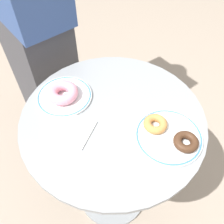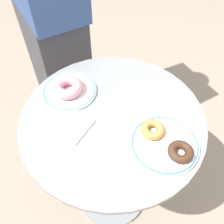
% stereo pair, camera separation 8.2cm
% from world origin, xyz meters
% --- Properties ---
extents(ground_plane, '(7.00, 7.00, 0.02)m').
position_xyz_m(ground_plane, '(0.00, 0.00, -0.01)').
color(ground_plane, gray).
extents(cafe_table, '(0.64, 0.64, 0.73)m').
position_xyz_m(cafe_table, '(0.00, 0.00, 0.47)').
color(cafe_table, gray).
rests_on(cafe_table, ground).
extents(plate_left, '(0.20, 0.20, 0.01)m').
position_xyz_m(plate_left, '(-0.19, -0.04, 0.74)').
color(plate_left, white).
rests_on(plate_left, cafe_table).
extents(plate_right, '(0.21, 0.21, 0.01)m').
position_xyz_m(plate_right, '(0.19, 0.04, 0.74)').
color(plate_right, white).
rests_on(plate_right, cafe_table).
extents(donut_pink_frosted, '(0.15, 0.15, 0.04)m').
position_xyz_m(donut_pink_frosted, '(-0.19, -0.05, 0.76)').
color(donut_pink_frosted, pink).
rests_on(donut_pink_frosted, plate_left).
extents(donut_chocolate, '(0.08, 0.08, 0.03)m').
position_xyz_m(donut_chocolate, '(0.25, 0.05, 0.76)').
color(donut_chocolate, '#422819').
rests_on(donut_chocolate, plate_right).
extents(donut_old_fashioned, '(0.08, 0.08, 0.03)m').
position_xyz_m(donut_old_fashioned, '(0.14, 0.05, 0.76)').
color(donut_old_fashioned, '#BC7F42').
rests_on(donut_old_fashioned, plate_right).
extents(paper_napkin, '(0.17, 0.15, 0.01)m').
position_xyz_m(paper_napkin, '(-0.08, -0.13, 0.73)').
color(paper_napkin, white).
rests_on(paper_napkin, cafe_table).
extents(person_figure, '(0.47, 0.31, 1.68)m').
position_xyz_m(person_figure, '(-0.55, 0.12, 0.82)').
color(person_figure, '#3D3D42').
rests_on(person_figure, ground).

